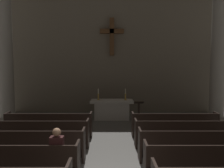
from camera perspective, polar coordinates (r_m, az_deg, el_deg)
name	(u,v)px	position (r m, az deg, el deg)	size (l,w,h in m)	color
pew_left_row_2	(10,161)	(6.21, -24.75, -17.64)	(3.36, 0.50, 0.95)	black
pew_left_row_3	(28,145)	(7.17, -20.88, -14.41)	(3.36, 0.50, 0.95)	black
pew_left_row_4	(40,133)	(8.18, -18.02, -11.91)	(3.36, 0.50, 0.95)	black
pew_left_row_5	(49,124)	(9.21, -15.83, -9.95)	(3.36, 0.50, 0.95)	black
pew_right_row_2	(214,162)	(6.20, 24.70, -17.66)	(3.36, 0.50, 0.95)	black
pew_right_row_3	(196,145)	(7.17, 20.84, -14.42)	(3.36, 0.50, 0.95)	black
pew_right_row_4	(184,133)	(8.17, 18.00, -11.92)	(3.36, 0.50, 0.95)	black
pew_right_row_5	(175,124)	(9.21, 15.82, -9.96)	(3.36, 0.50, 0.95)	black
column_left_second	(5,51)	(12.08, -25.74, 7.69)	(1.06, 1.06, 7.17)	#9E998E
column_right_second	(219,51)	(12.07, 25.77, 7.69)	(1.06, 1.06, 7.17)	#9E998E
altar	(112,109)	(11.56, 0.01, -6.45)	(2.20, 0.90, 1.01)	#BCB7AD
candlestick_left	(98,96)	(11.47, -3.50, -3.21)	(0.16, 0.16, 0.58)	#B79338
candlestick_right	(126,96)	(11.47, 3.51, -3.21)	(0.16, 0.16, 0.58)	#B79338
apse_with_cross	(112,44)	(13.19, 0.01, 10.17)	(11.53, 0.51, 8.02)	#706656
lectern	(139,114)	(10.45, 6.95, -7.62)	(0.44, 0.36, 1.15)	black
lone_worshipper	(58,152)	(5.79, -13.69, -16.69)	(0.32, 0.43, 1.32)	#26262B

